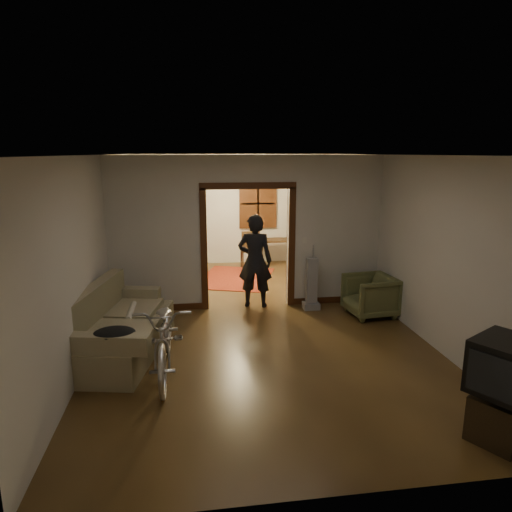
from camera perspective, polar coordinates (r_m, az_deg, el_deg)
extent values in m
cube|color=#3C2813|center=(8.01, -0.31, -7.92)|extent=(5.00, 8.50, 0.01)
cube|color=white|center=(7.49, -0.34, 12.53)|extent=(5.00, 8.50, 0.01)
cube|color=beige|center=(11.81, -3.17, 5.80)|extent=(5.00, 0.02, 2.80)
cube|color=beige|center=(7.70, -19.08, 1.35)|extent=(0.02, 8.50, 2.80)
cube|color=beige|center=(8.34, 16.96, 2.34)|extent=(0.02, 8.50, 2.80)
cube|color=beige|center=(8.36, -1.03, 2.92)|extent=(5.00, 0.14, 2.80)
cube|color=#3C1E0D|center=(8.42, -1.02, 0.90)|extent=(1.74, 0.20, 2.32)
cube|color=black|center=(11.83, 0.24, 6.57)|extent=(0.98, 0.06, 1.28)
sphere|color=#FFE0A5|center=(9.99, -2.33, 10.01)|extent=(0.24, 0.24, 0.24)
cube|color=silver|center=(8.51, 6.08, 1.99)|extent=(0.08, 0.01, 0.12)
cube|color=#7A7351|center=(6.82, -16.45, -7.76)|extent=(1.38, 2.33, 1.00)
cylinder|color=beige|center=(7.08, -15.33, -6.69)|extent=(0.09, 0.73, 0.09)
ellipsoid|color=black|center=(5.91, -17.30, -9.20)|extent=(0.51, 0.38, 0.15)
imported|color=silver|center=(6.13, -11.23, -9.71)|extent=(0.69, 1.96, 1.03)
imported|color=brown|center=(8.34, 14.05, -4.83)|extent=(0.88, 0.86, 0.73)
cube|color=black|center=(5.42, 28.17, -17.52)|extent=(0.68, 0.67, 0.47)
cube|color=black|center=(5.17, 28.85, -12.00)|extent=(0.82, 0.80, 0.54)
cube|color=gray|center=(8.45, 6.96, -3.46)|extent=(0.35, 0.32, 0.97)
imported|color=black|center=(8.45, -0.13, -0.64)|extent=(0.72, 0.56, 1.75)
cube|color=maroon|center=(10.55, -2.64, -2.75)|extent=(2.11, 2.41, 0.02)
cube|color=black|center=(11.64, -9.88, 3.20)|extent=(1.00, 0.66, 1.86)
sphere|color=#1E5972|center=(11.51, -10.08, 8.15)|extent=(0.25, 0.25, 0.25)
cube|color=#311F10|center=(11.68, 2.60, 0.43)|extent=(1.01, 0.74, 0.67)
cube|color=#311F10|center=(11.26, -0.82, 0.80)|extent=(0.55, 0.55, 0.99)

